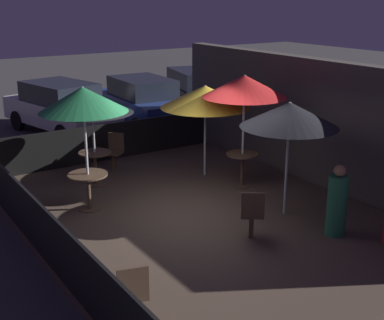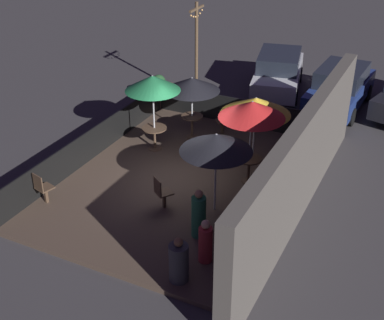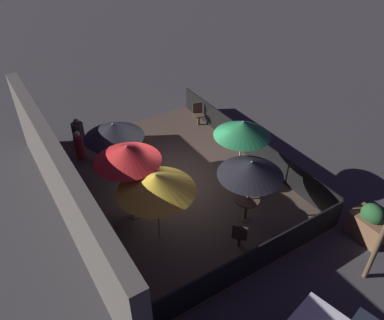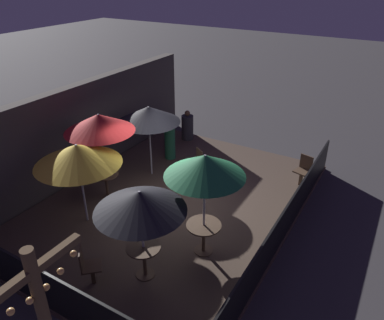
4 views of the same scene
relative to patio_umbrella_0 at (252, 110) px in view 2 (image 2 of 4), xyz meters
name	(u,v)px [view 2 (image 2 of 4)]	position (x,y,z in m)	size (l,w,h in m)	color
ground_plane	(183,183)	(0.74, -1.72, -2.37)	(60.00, 60.00, 0.00)	#383538
patio_deck	(183,181)	(0.74, -1.72, -2.31)	(8.55, 6.32, 0.12)	#47382D
building_wall	(302,165)	(0.74, 1.67, -0.92)	(10.15, 0.36, 2.89)	#4C4742
fence_front	(93,143)	(0.74, -4.84, -1.77)	(8.35, 0.05, 0.95)	black
fence_side_left	(238,111)	(-3.49, -1.72, -1.77)	(0.05, 6.12, 0.95)	black
patio_umbrella_0	(252,110)	(0.00, 0.00, 0.00)	(1.82, 1.82, 2.49)	#B2B2B7
patio_umbrella_1	(192,84)	(-1.86, -2.71, -0.38)	(1.81, 1.81, 2.09)	#B2B2B7
patio_umbrella_2	(153,83)	(-0.59, -3.40, -0.03)	(1.70, 1.70, 2.47)	#B2B2B7
patio_umbrella_3	(216,143)	(1.71, -0.28, -0.27)	(1.85, 1.85, 2.22)	#B2B2B7
patio_umbrella_4	(256,106)	(-1.08, -0.27, -0.36)	(2.07, 2.07, 2.14)	#B2B2B7
dining_table_0	(249,164)	(0.00, 0.00, -1.66)	(0.71, 0.71, 0.76)	#4C3828
dining_table_1	(192,121)	(-1.86, -2.71, -1.65)	(0.72, 0.72, 0.77)	#4C3828
dining_table_2	(154,132)	(-0.59, -3.40, -1.67)	(0.78, 0.78, 0.74)	#4C3828
patio_chair_0	(162,192)	(2.26, -1.56, -1.75)	(0.56, 0.56, 0.91)	#4C3828
patio_chair_1	(224,120)	(-2.62, -1.88, -1.76)	(0.57, 0.57, 0.90)	#4C3828
patio_chair_2	(43,187)	(3.47, -4.50, -1.75)	(0.49, 0.49, 0.92)	#4C3828
patron_0	(199,215)	(2.92, -0.18, -1.66)	(0.50, 0.50, 1.30)	#236642
patron_1	(179,262)	(4.55, 0.13, -1.77)	(0.52, 0.52, 1.12)	#333338
patron_2	(205,243)	(3.70, 0.37, -1.75)	(0.35, 0.35, 1.11)	maroon
planter_box	(158,91)	(-4.13, -5.26, -1.87)	(1.03, 0.72, 1.14)	brown
light_post	(196,47)	(-5.03, -4.08, -0.24)	(1.10, 0.12, 3.80)	brown
parked_car_0	(278,72)	(-7.30, -1.54, -1.52)	(4.56, 2.59, 1.62)	silver
parked_car_1	(340,87)	(-6.70, 1.06, -1.52)	(4.25, 1.93, 1.62)	navy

